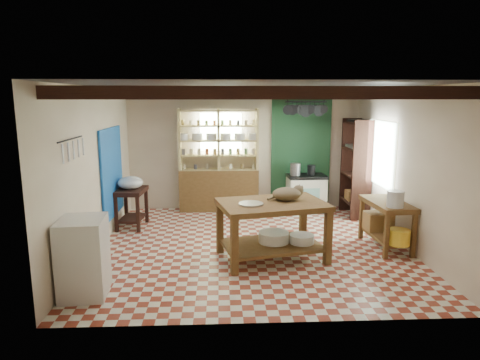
{
  "coord_description": "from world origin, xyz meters",
  "views": [
    {
      "loc": [
        -0.52,
        -6.78,
        2.43
      ],
      "look_at": [
        -0.19,
        0.3,
        1.06
      ],
      "focal_mm": 32.0,
      "sensor_mm": 36.0,
      "label": 1
    }
  ],
  "objects_px": {
    "work_table": "(272,230)",
    "white_cabinet": "(83,257)",
    "stove": "(306,193)",
    "cat": "(287,194)",
    "prep_table": "(132,208)",
    "right_counter": "(386,225)"
  },
  "relations": [
    {
      "from": "work_table",
      "to": "prep_table",
      "type": "distance_m",
      "value": 3.0
    },
    {
      "from": "white_cabinet",
      "to": "right_counter",
      "type": "height_order",
      "value": "white_cabinet"
    },
    {
      "from": "work_table",
      "to": "prep_table",
      "type": "height_order",
      "value": "work_table"
    },
    {
      "from": "white_cabinet",
      "to": "prep_table",
      "type": "bearing_deg",
      "value": 84.62
    },
    {
      "from": "right_counter",
      "to": "cat",
      "type": "height_order",
      "value": "cat"
    },
    {
      "from": "white_cabinet",
      "to": "right_counter",
      "type": "xyz_separation_m",
      "value": [
        4.4,
        1.5,
        -0.1
      ]
    },
    {
      "from": "stove",
      "to": "right_counter",
      "type": "relative_size",
      "value": 0.75
    },
    {
      "from": "work_table",
      "to": "prep_table",
      "type": "xyz_separation_m",
      "value": [
        -2.46,
        1.72,
        -0.07
      ]
    },
    {
      "from": "work_table",
      "to": "right_counter",
      "type": "relative_size",
      "value": 1.44
    },
    {
      "from": "stove",
      "to": "white_cabinet",
      "type": "xyz_separation_m",
      "value": [
        -3.55,
        -3.84,
        0.09
      ]
    },
    {
      "from": "prep_table",
      "to": "cat",
      "type": "xyz_separation_m",
      "value": [
        2.69,
        -1.61,
        0.61
      ]
    },
    {
      "from": "stove",
      "to": "white_cabinet",
      "type": "bearing_deg",
      "value": -135.12
    },
    {
      "from": "work_table",
      "to": "cat",
      "type": "bearing_deg",
      "value": 11.31
    },
    {
      "from": "prep_table",
      "to": "white_cabinet",
      "type": "height_order",
      "value": "white_cabinet"
    },
    {
      "from": "work_table",
      "to": "white_cabinet",
      "type": "relative_size",
      "value": 1.6
    },
    {
      "from": "prep_table",
      "to": "right_counter",
      "type": "xyz_separation_m",
      "value": [
        4.38,
        -1.33,
        0.02
      ]
    },
    {
      "from": "prep_table",
      "to": "right_counter",
      "type": "relative_size",
      "value": 0.69
    },
    {
      "from": "work_table",
      "to": "right_counter",
      "type": "bearing_deg",
      "value": -1.36
    },
    {
      "from": "white_cabinet",
      "to": "cat",
      "type": "xyz_separation_m",
      "value": [
        2.71,
        1.21,
        0.5
      ]
    },
    {
      "from": "stove",
      "to": "prep_table",
      "type": "relative_size",
      "value": 1.09
    },
    {
      "from": "work_table",
      "to": "stove",
      "type": "distance_m",
      "value": 2.94
    },
    {
      "from": "work_table",
      "to": "cat",
      "type": "relative_size",
      "value": 3.53
    }
  ]
}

